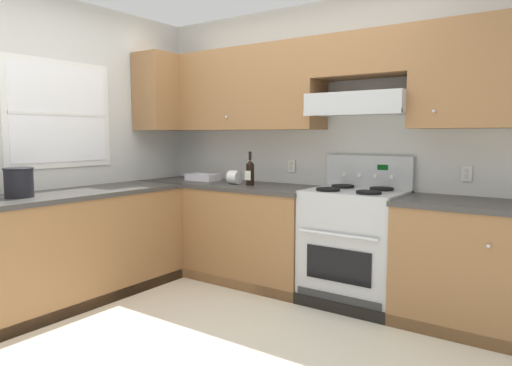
% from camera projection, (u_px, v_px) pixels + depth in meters
% --- Properties ---
extents(ground_plane, '(7.04, 7.04, 0.00)m').
position_uv_depth(ground_plane, '(188.00, 335.00, 3.19)').
color(ground_plane, beige).
extents(wall_back, '(4.68, 0.57, 2.55)m').
position_uv_depth(wall_back, '(340.00, 123.00, 4.05)').
color(wall_back, silver).
rests_on(wall_back, ground_plane).
extents(wall_left, '(0.47, 4.00, 2.55)m').
position_uv_depth(wall_left, '(72.00, 138.00, 4.14)').
color(wall_left, silver).
rests_on(wall_left, ground_plane).
extents(counter_back_run, '(3.60, 0.65, 0.91)m').
position_uv_depth(counter_back_run, '(297.00, 240.00, 4.07)').
color(counter_back_run, olive).
rests_on(counter_back_run, ground_plane).
extents(counter_left_run, '(0.63, 1.91, 0.91)m').
position_uv_depth(counter_left_run, '(76.00, 246.00, 3.84)').
color(counter_left_run, olive).
rests_on(counter_left_run, ground_plane).
extents(stove, '(0.76, 0.62, 1.20)m').
position_uv_depth(stove, '(354.00, 245.00, 3.78)').
color(stove, '#B7BABC').
rests_on(stove, ground_plane).
extents(wine_bottle, '(0.07, 0.08, 0.31)m').
position_uv_depth(wine_bottle, '(250.00, 172.00, 4.26)').
color(wine_bottle, black).
rests_on(wine_bottle, counter_back_run).
extents(bowl, '(0.33, 0.20, 0.07)m').
position_uv_depth(bowl, '(203.00, 178.00, 4.73)').
color(bowl, silver).
rests_on(bowl, counter_back_run).
extents(bucket, '(0.22, 0.22, 0.22)m').
position_uv_depth(bucket, '(19.00, 182.00, 3.44)').
color(bucket, black).
rests_on(bucket, counter_left_run).
extents(paper_towel_roll, '(0.11, 0.13, 0.13)m').
position_uv_depth(paper_towel_roll, '(235.00, 177.00, 4.38)').
color(paper_towel_roll, white).
rests_on(paper_towel_roll, counter_back_run).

